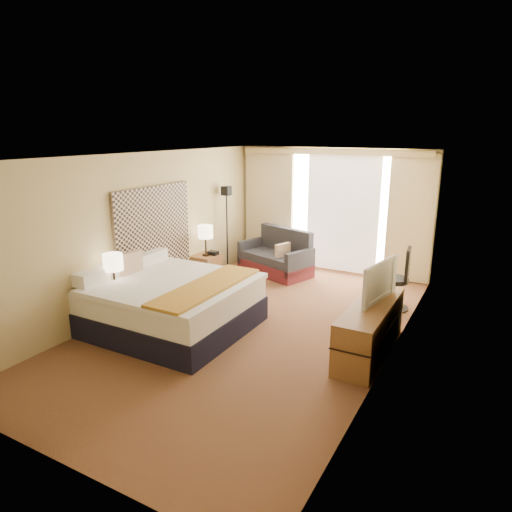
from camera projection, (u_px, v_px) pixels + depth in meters
The scene contains 21 objects.
floor at pixel (252, 326), 7.11m from camera, with size 4.20×7.00×0.02m, color #4E1A16.
ceiling at pixel (252, 155), 6.42m from camera, with size 4.20×7.00×0.02m, color silver.
wall_back at pixel (332, 210), 9.72m from camera, with size 4.20×0.02×2.60m, color #CEB77D.
wall_front at pixel (47, 334), 3.81m from camera, with size 4.20×0.02×2.60m, color #CEB77D.
wall_left at pixel (144, 230), 7.74m from camera, with size 0.02×7.00×2.60m, color #CEB77D.
wall_right at pixel (396, 264), 5.79m from camera, with size 0.02×7.00×2.60m, color #CEB77D.
headboard at pixel (154, 230), 7.89m from camera, with size 0.06×1.85×1.50m, color black.
nightstand_left at pixel (113, 310), 7.02m from camera, with size 0.45×0.52×0.55m, color #9C6239.
nightstand_right at pixel (206, 268), 9.13m from camera, with size 0.45×0.52×0.55m, color #9C6239.
media_dresser at pixel (370, 329), 6.17m from camera, with size 0.50×1.80×0.70m, color #9C6239.
window at pixel (343, 210), 9.57m from camera, with size 2.30×0.02×2.30m, color white.
curtains at pixel (330, 206), 9.60m from camera, with size 4.12×0.19×2.56m.
bed at pixel (171, 303), 6.95m from camera, with size 2.26×2.07×1.10m.
loveseat at pixel (277, 259), 9.64m from camera, with size 1.69×1.25×0.95m.
floor_lamp at pixel (227, 212), 9.59m from camera, with size 0.23×0.23×1.82m.
desk_chair at pixel (398, 282), 7.66m from camera, with size 0.52×0.52×1.08m.
lamp_left at pixel (113, 263), 6.82m from camera, with size 0.29×0.29×0.62m.
lamp_right at pixel (205, 232), 8.87m from camera, with size 0.29×0.29×0.61m.
tissue_box at pixel (122, 287), 7.05m from camera, with size 0.12×0.12×0.11m, color #94C4E4.
telephone at pixel (213, 253), 9.06m from camera, with size 0.19×0.15×0.07m, color black.
television at pixel (373, 280), 6.19m from camera, with size 0.97×0.13×0.56m, color black.
Camera 1 is at (3.21, -5.72, 2.94)m, focal length 32.00 mm.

